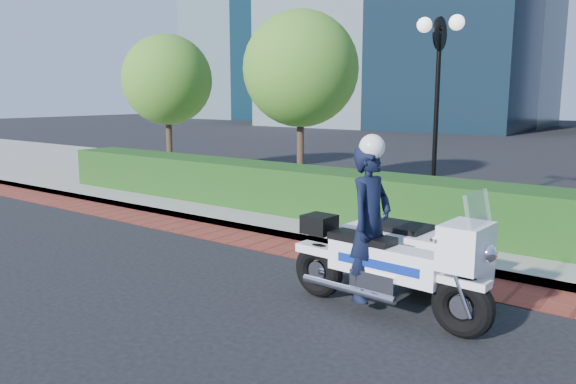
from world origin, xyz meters
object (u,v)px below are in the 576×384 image
Objects in this scene: lamppost at (438,84)px; tree_a at (167,80)px; tree_b at (301,69)px; police_motorcycle at (393,247)px.

lamppost is 10.09m from tree_a.
tree_b is (5.50, 0.00, 0.21)m from tree_a.
tree_b reaches higher than police_motorcycle.
tree_a is 5.50m from tree_b.
tree_b reaches higher than tree_a.
tree_b is 9.20m from police_motorcycle.
tree_a is at bearing 180.00° from tree_b.
lamppost is at bearing 110.42° from police_motorcycle.
tree_b is at bearing 163.89° from lamppost.
lamppost is 5.75m from police_motorcycle.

